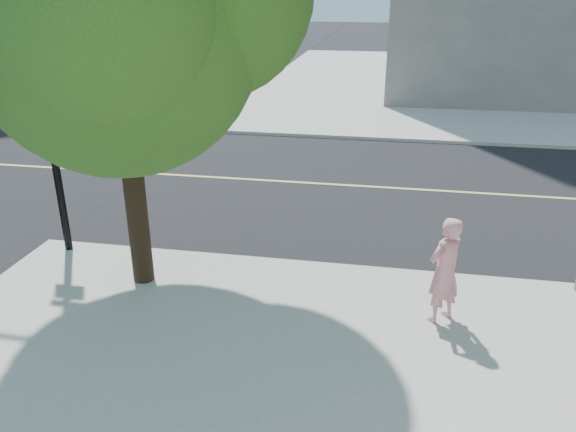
# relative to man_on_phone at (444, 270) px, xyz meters

# --- Properties ---
(ground) EXTENTS (140.00, 140.00, 0.00)m
(ground) POSITION_rel_man_on_phone_xyz_m (-6.20, 1.49, -0.92)
(ground) COLOR black
(ground) RESTS_ON ground
(road_ew) EXTENTS (140.00, 9.00, 0.01)m
(road_ew) POSITION_rel_man_on_phone_xyz_m (-6.20, 5.99, -0.91)
(road_ew) COLOR black
(road_ew) RESTS_ON ground
(sidewalk_ne) EXTENTS (29.00, 25.00, 0.12)m
(sidewalk_ne) POSITION_rel_man_on_phone_xyz_m (7.30, 22.99, -0.86)
(sidewalk_ne) COLOR #ADACA3
(sidewalk_ne) RESTS_ON ground
(man_on_phone) EXTENTS (0.69, 0.68, 1.60)m
(man_on_phone) POSITION_rel_man_on_phone_xyz_m (0.00, 0.00, 0.00)
(man_on_phone) COLOR pink
(man_on_phone) RESTS_ON sidewalk_se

